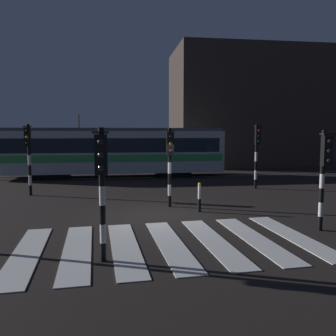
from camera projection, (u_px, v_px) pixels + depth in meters
name	position (u px, v px, depth m)	size (l,w,h in m)	color
ground_plane	(157.00, 215.00, 12.68)	(120.00, 120.00, 0.00)	black
rail_near	(139.00, 178.00, 22.97)	(80.00, 0.12, 0.03)	#59595E
rail_far	(138.00, 175.00, 24.38)	(80.00, 0.12, 0.03)	#59595E
crosswalk_zebra	(170.00, 244.00, 9.40)	(8.22, 4.90, 0.02)	silver
traffic_light_median_centre	(170.00, 155.00, 13.84)	(0.36, 0.42, 3.14)	black
traffic_light_corner_far_left	(28.00, 149.00, 16.36)	(0.36, 0.42, 3.36)	black
traffic_light_corner_far_right	(257.00, 146.00, 18.36)	(0.36, 0.42, 3.39)	black
traffic_light_kerb_mid_left	(102.00, 175.00, 7.87)	(0.36, 0.42, 3.09)	black
traffic_light_corner_near_right	(325.00, 165.00, 10.43)	(0.36, 0.42, 3.05)	black
tram	(113.00, 151.00, 23.26)	(14.66, 2.58, 4.15)	#B2BCC1
bollard_island_edge	(199.00, 197.00, 13.16)	(0.12, 0.12, 1.11)	black
building_backdrop	(270.00, 109.00, 32.95)	(17.98, 8.00, 10.33)	#382D28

